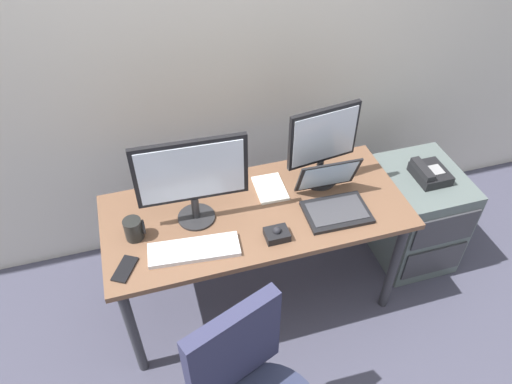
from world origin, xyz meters
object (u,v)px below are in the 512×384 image
object	(u,v)px
desk_phone	(429,173)
keyboard	(194,249)
file_cabinet	(415,215)
monitor_main	(192,176)
cell_phone	(125,269)
monitor_side	(323,142)
trackball_mouse	(277,234)
laptop	(333,198)
coffee_mug	(134,229)
paper_notepad	(270,188)

from	to	relation	value
desk_phone	keyboard	xyz separation A→B (m)	(-1.35, -0.23, 0.06)
file_cabinet	keyboard	size ratio (longest dim) A/B	1.47
desk_phone	file_cabinet	bearing A→B (deg)	63.22
monitor_main	cell_phone	bearing A→B (deg)	-148.72
monitor_side	monitor_main	bearing A→B (deg)	-171.94
file_cabinet	trackball_mouse	xyz separation A→B (m)	(-0.98, -0.27, 0.42)
monitor_side	file_cabinet	bearing A→B (deg)	-4.81
laptop	coffee_mug	xyz separation A→B (m)	(-0.96, 0.07, 0.00)
monitor_side	laptop	bearing A→B (deg)	-92.49
file_cabinet	trackball_mouse	world-z (taller)	trackball_mouse
monitor_side	desk_phone	bearing A→B (deg)	-6.36
file_cabinet	paper_notepad	bearing A→B (deg)	176.43
file_cabinet	desk_phone	world-z (taller)	desk_phone
trackball_mouse	file_cabinet	bearing A→B (deg)	15.42
monitor_main	file_cabinet	bearing A→B (deg)	1.80
keyboard	trackball_mouse	xyz separation A→B (m)	(0.38, -0.03, 0.01)
desk_phone	trackball_mouse	bearing A→B (deg)	-165.37
coffee_mug	cell_phone	size ratio (longest dim) A/B	0.76
coffee_mug	cell_phone	distance (m)	0.20
keyboard	laptop	world-z (taller)	laptop
desk_phone	laptop	bearing A→B (deg)	-168.20
file_cabinet	cell_phone	xyz separation A→B (m)	(-1.67, -0.26, 0.40)
paper_notepad	keyboard	bearing A→B (deg)	-146.56
file_cabinet	desk_phone	bearing A→B (deg)	-116.78
desk_phone	monitor_side	world-z (taller)	monitor_side
coffee_mug	laptop	bearing A→B (deg)	-4.09
monitor_main	coffee_mug	size ratio (longest dim) A/B	4.71
desk_phone	monitor_side	size ratio (longest dim) A/B	0.46
coffee_mug	paper_notepad	distance (m)	0.71
desk_phone	keyboard	world-z (taller)	keyboard
monitor_main	coffee_mug	world-z (taller)	monitor_main
monitor_main	trackball_mouse	xyz separation A→B (m)	(0.33, -0.23, -0.25)
file_cabinet	cell_phone	bearing A→B (deg)	-171.12
file_cabinet	monitor_main	distance (m)	1.47
monitor_main	cell_phone	distance (m)	0.50
laptop	trackball_mouse	size ratio (longest dim) A/B	2.90
coffee_mug	paper_notepad	xyz separation A→B (m)	(0.70, 0.14, -0.05)
laptop	desk_phone	bearing A→B (deg)	11.80
coffee_mug	cell_phone	bearing A→B (deg)	-110.47
monitor_side	keyboard	distance (m)	0.82
monitor_side	cell_phone	world-z (taller)	monitor_side
file_cabinet	desk_phone	size ratio (longest dim) A/B	3.10
laptop	cell_phone	xyz separation A→B (m)	(-1.02, -0.11, -0.05)
monitor_main	paper_notepad	world-z (taller)	monitor_main
trackball_mouse	coffee_mug	size ratio (longest dim) A/B	1.01
paper_notepad	file_cabinet	bearing A→B (deg)	-3.57
keyboard	laptop	xyz separation A→B (m)	(0.71, 0.09, 0.04)
monitor_side	cell_phone	bearing A→B (deg)	-163.05
monitor_main	paper_notepad	distance (m)	0.49
paper_notepad	desk_phone	bearing A→B (deg)	-4.65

